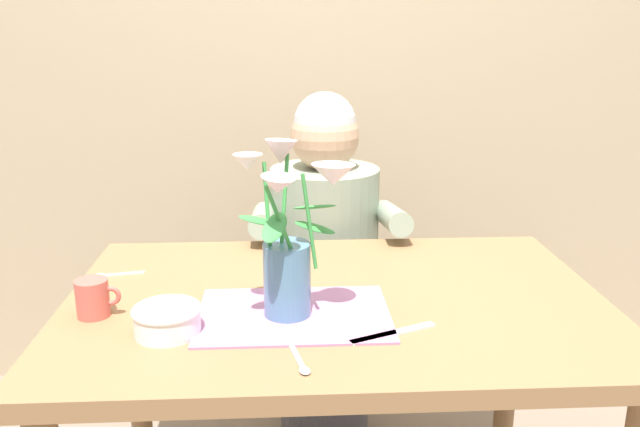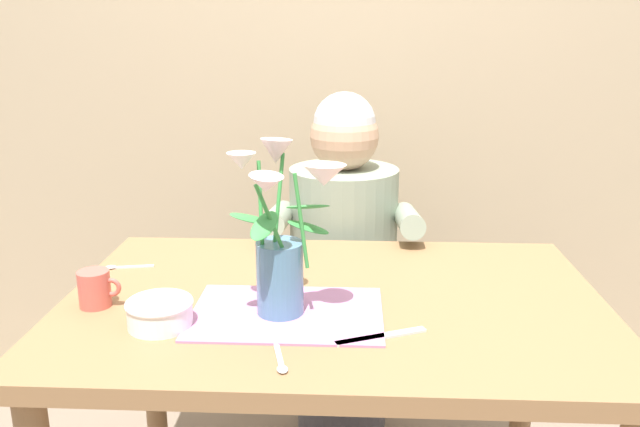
{
  "view_description": "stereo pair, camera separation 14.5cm",
  "coord_description": "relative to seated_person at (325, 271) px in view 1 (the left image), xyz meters",
  "views": [
    {
      "loc": [
        -0.11,
        -1.34,
        1.32
      ],
      "look_at": [
        -0.03,
        0.05,
        0.92
      ],
      "focal_mm": 36.42,
      "sensor_mm": 36.0,
      "label": 1
    },
    {
      "loc": [
        0.04,
        -1.34,
        1.32
      ],
      "look_at": [
        -0.03,
        0.05,
        0.92
      ],
      "focal_mm": 36.42,
      "sensor_mm": 36.0,
      "label": 2
    }
  ],
  "objects": [
    {
      "name": "seated_person",
      "position": [
        0.0,
        0.0,
        0.0
      ],
      "size": [
        0.45,
        0.47,
        1.14
      ],
      "rotation": [
        0.0,
        0.0,
        -0.01
      ],
      "color": "#4C4C56",
      "rests_on": "ground_plane"
    },
    {
      "name": "coffee_cup",
      "position": [
        -0.52,
        -0.69,
        0.22
      ],
      "size": [
        0.09,
        0.07,
        0.08
      ],
      "color": "#CC564C",
      "rests_on": "dining_table"
    },
    {
      "name": "wood_panel_backdrop",
      "position": [
        -0.01,
        0.43,
        0.69
      ],
      "size": [
        4.0,
        0.1,
        2.5
      ],
      "primitive_type": "cube",
      "color": "tan",
      "rests_on": "ground_plane"
    },
    {
      "name": "flower_vase",
      "position": [
        -0.11,
        -0.71,
        0.34
      ],
      "size": [
        0.26,
        0.22,
        0.37
      ],
      "color": "teal",
      "rests_on": "dining_table"
    },
    {
      "name": "spoon_1",
      "position": [
        -0.1,
        -0.92,
        0.18
      ],
      "size": [
        0.04,
        0.12,
        0.01
      ],
      "color": "silver",
      "rests_on": "dining_table"
    },
    {
      "name": "dinner_knife",
      "position": [
        0.09,
        -0.81,
        0.18
      ],
      "size": [
        0.18,
        0.09,
        0.0
      ],
      "primitive_type": "cube",
      "rotation": [
        0.0,
        0.0,
        0.4
      ],
      "color": "silver",
      "rests_on": "dining_table"
    },
    {
      "name": "dining_table",
      "position": [
        -0.01,
        -0.62,
        0.08
      ],
      "size": [
        1.2,
        0.8,
        0.74
      ],
      "color": "olive",
      "rests_on": "ground_plane"
    },
    {
      "name": "ceramic_bowl",
      "position": [
        -0.36,
        -0.78,
        0.21
      ],
      "size": [
        0.14,
        0.14,
        0.06
      ],
      "color": "white",
      "rests_on": "dining_table"
    },
    {
      "name": "spoon_0",
      "position": [
        -0.55,
        -0.46,
        0.18
      ],
      "size": [
        0.12,
        0.04,
        0.01
      ],
      "color": "silver",
      "rests_on": "dining_table"
    },
    {
      "name": "striped_placemat",
      "position": [
        -0.11,
        -0.71,
        0.18
      ],
      "size": [
        0.4,
        0.28,
        0.0
      ],
      "primitive_type": "cube",
      "color": "#B275A3",
      "rests_on": "dining_table"
    }
  ]
}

